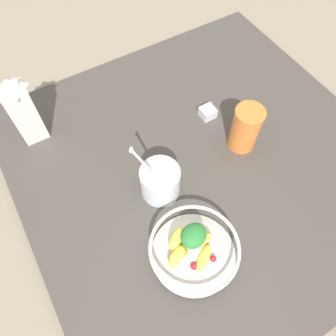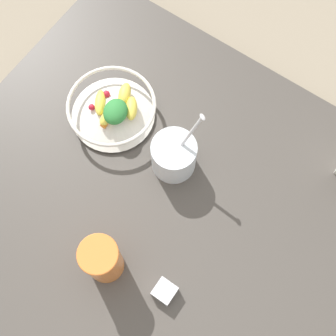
% 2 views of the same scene
% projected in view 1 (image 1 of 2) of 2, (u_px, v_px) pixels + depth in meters
% --- Properties ---
extents(ground_plane, '(6.00, 6.00, 0.00)m').
position_uv_depth(ground_plane, '(202.00, 166.00, 1.07)').
color(ground_plane, gray).
extents(countertop, '(1.12, 1.12, 0.04)m').
position_uv_depth(countertop, '(202.00, 163.00, 1.05)').
color(countertop, '#47423D').
rests_on(countertop, ground_plane).
extents(fruit_bowl, '(0.24, 0.24, 0.09)m').
position_uv_depth(fruit_bowl, '(194.00, 249.00, 0.85)').
color(fruit_bowl, silver).
rests_on(fruit_bowl, countertop).
extents(milk_carton, '(0.07, 0.07, 0.24)m').
position_uv_depth(milk_carton, '(22.00, 109.00, 0.98)').
color(milk_carton, silver).
rests_on(milk_carton, countertop).
extents(yogurt_tub, '(0.11, 0.13, 0.22)m').
position_uv_depth(yogurt_tub, '(160.00, 181.00, 0.93)').
color(yogurt_tub, silver).
rests_on(yogurt_tub, countertop).
extents(drinking_cup, '(0.09, 0.09, 0.16)m').
position_uv_depth(drinking_cup, '(246.00, 128.00, 1.00)').
color(drinking_cup, orange).
rests_on(drinking_cup, countertop).
extents(spice_jar, '(0.05, 0.05, 0.04)m').
position_uv_depth(spice_jar, '(208.00, 113.00, 1.11)').
color(spice_jar, silver).
rests_on(spice_jar, countertop).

